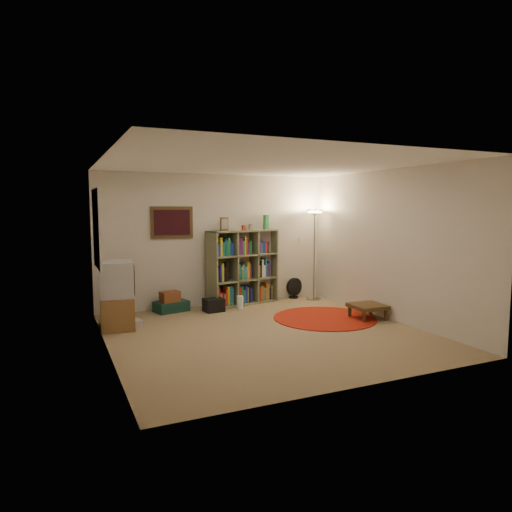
{
  "coord_description": "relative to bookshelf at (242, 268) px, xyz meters",
  "views": [
    {
      "loc": [
        -2.86,
        -5.99,
        1.86
      ],
      "look_at": [
        0.1,
        0.6,
        1.1
      ],
      "focal_mm": 32.0,
      "sensor_mm": 36.0,
      "label": 1
    }
  ],
  "objects": [
    {
      "name": "tv_stand",
      "position": [
        -2.44,
        -0.85,
        -0.2
      ],
      "size": [
        0.57,
        0.76,
        1.04
      ],
      "rotation": [
        0.0,
        0.0,
        -0.11
      ],
      "color": "brown",
      "rests_on": "ground"
    },
    {
      "name": "red_rug",
      "position": [
        0.83,
        -1.67,
        -0.69
      ],
      "size": [
        1.73,
        1.73,
        0.02
      ],
      "color": "maroon",
      "rests_on": "ground"
    },
    {
      "name": "duffel_bag",
      "position": [
        -0.72,
        -0.4,
        -0.58
      ],
      "size": [
        0.36,
        0.31,
        0.24
      ],
      "rotation": [
        0.0,
        0.0,
        0.08
      ],
      "color": "black",
      "rests_on": "ground"
    },
    {
      "name": "paper_towel",
      "position": [
        -0.21,
        -0.43,
        -0.57
      ],
      "size": [
        0.14,
        0.14,
        0.25
      ],
      "rotation": [
        0.0,
        0.0,
        0.15
      ],
      "color": "white",
      "rests_on": "ground"
    },
    {
      "name": "floor_lamp",
      "position": [
        1.51,
        -0.2,
        0.83
      ],
      "size": [
        0.41,
        0.41,
        1.84
      ],
      "rotation": [
        0.0,
        0.0,
        -0.19
      ],
      "color": "#A2A2A6",
      "rests_on": "ground"
    },
    {
      "name": "dvd_box",
      "position": [
        -2.26,
        -0.89,
        -0.65
      ],
      "size": [
        0.35,
        0.31,
        0.1
      ],
      "rotation": [
        0.0,
        0.0,
        0.17
      ],
      "color": "#B0AFB4",
      "rests_on": "ground"
    },
    {
      "name": "room",
      "position": [
        -0.53,
        -2.05,
        0.56
      ],
      "size": [
        4.54,
        4.54,
        2.54
      ],
      "color": "#897250",
      "rests_on": "ground"
    },
    {
      "name": "suitcase",
      "position": [
        -1.42,
        -0.08,
        -0.6
      ],
      "size": [
        0.65,
        0.51,
        0.19
      ],
      "rotation": [
        0.0,
        0.0,
        0.26
      ],
      "color": "#113128",
      "rests_on": "ground"
    },
    {
      "name": "wicker_basket",
      "position": [
        -1.44,
        -0.12,
        -0.42
      ],
      "size": [
        0.37,
        0.3,
        0.19
      ],
      "rotation": [
        0.0,
        0.0,
        0.21
      ],
      "color": "brown",
      "rests_on": "suitcase"
    },
    {
      "name": "side_table",
      "position": [
        1.47,
        -1.99,
        -0.49
      ],
      "size": [
        0.56,
        0.56,
        0.25
      ],
      "rotation": [
        0.0,
        0.0,
        -0.05
      ],
      "color": "#3D2B15",
      "rests_on": "ground"
    },
    {
      "name": "bookshelf",
      "position": [
        0.0,
        0.0,
        0.0
      ],
      "size": [
        1.5,
        0.72,
        1.73
      ],
      "rotation": [
        0.0,
        0.0,
        0.22
      ],
      "color": "#686C48",
      "rests_on": "ground"
    },
    {
      "name": "floor_fan",
      "position": [
        1.21,
        0.08,
        -0.48
      ],
      "size": [
        0.38,
        0.24,
        0.42
      ],
      "rotation": [
        0.0,
        0.0,
        0.27
      ],
      "color": "black",
      "rests_on": "ground"
    }
  ]
}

